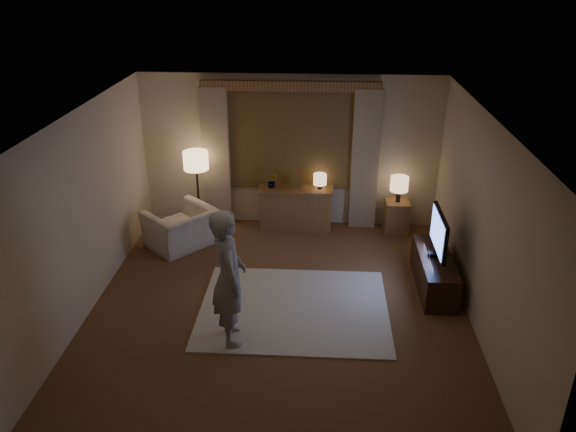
# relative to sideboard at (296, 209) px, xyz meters

# --- Properties ---
(room) EXTENTS (5.04, 5.54, 2.64)m
(room) POSITION_rel_sideboard_xyz_m (-0.11, -2.00, 0.98)
(room) COLOR brown
(room) RESTS_ON ground
(rug) EXTENTS (2.50, 2.00, 0.02)m
(rug) POSITION_rel_sideboard_xyz_m (0.09, -2.48, -0.34)
(rug) COLOR beige
(rug) RESTS_ON floor
(sideboard) EXTENTS (1.20, 0.40, 0.70)m
(sideboard) POSITION_rel_sideboard_xyz_m (0.00, 0.00, 0.00)
(sideboard) COLOR brown
(sideboard) RESTS_ON floor
(picture_frame) EXTENTS (0.16, 0.02, 0.20)m
(picture_frame) POSITION_rel_sideboard_xyz_m (0.00, 0.00, 0.45)
(picture_frame) COLOR brown
(picture_frame) RESTS_ON sideboard
(plant) EXTENTS (0.17, 0.13, 0.30)m
(plant) POSITION_rel_sideboard_xyz_m (-0.40, 0.00, 0.50)
(plant) COLOR #999999
(plant) RESTS_ON sideboard
(table_lamp_sideboard) EXTENTS (0.22, 0.22, 0.30)m
(table_lamp_sideboard) POSITION_rel_sideboard_xyz_m (0.40, 0.00, 0.55)
(table_lamp_sideboard) COLOR black
(table_lamp_sideboard) RESTS_ON sideboard
(floor_lamp) EXTENTS (0.41, 0.41, 1.41)m
(floor_lamp) POSITION_rel_sideboard_xyz_m (-1.64, -0.18, 0.83)
(floor_lamp) COLOR black
(floor_lamp) RESTS_ON floor
(armchair) EXTENTS (1.30, 1.31, 0.64)m
(armchair) POSITION_rel_sideboard_xyz_m (-1.82, -0.80, -0.03)
(armchair) COLOR beige
(armchair) RESTS_ON floor
(side_table) EXTENTS (0.40, 0.40, 0.56)m
(side_table) POSITION_rel_sideboard_xyz_m (1.71, -0.05, -0.07)
(side_table) COLOR brown
(side_table) RESTS_ON floor
(table_lamp_side) EXTENTS (0.30, 0.30, 0.44)m
(table_lamp_side) POSITION_rel_sideboard_xyz_m (1.71, -0.05, 0.52)
(table_lamp_side) COLOR black
(table_lamp_side) RESTS_ON side_table
(tv_stand) EXTENTS (0.45, 1.40, 0.50)m
(tv_stand) POSITION_rel_sideboard_xyz_m (2.04, -1.82, -0.10)
(tv_stand) COLOR black
(tv_stand) RESTS_ON floor
(tv) EXTENTS (0.22, 0.90, 0.65)m
(tv) POSITION_rel_sideboard_xyz_m (2.04, -1.82, 0.51)
(tv) COLOR black
(tv) RESTS_ON tv_stand
(person) EXTENTS (0.57, 0.72, 1.73)m
(person) POSITION_rel_sideboard_xyz_m (-0.64, -3.18, 0.53)
(person) COLOR #A09C93
(person) RESTS_ON rug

